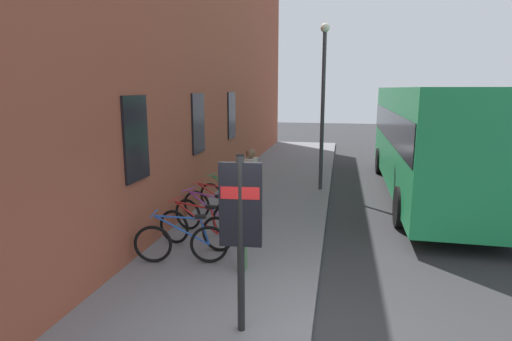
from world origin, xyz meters
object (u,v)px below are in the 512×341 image
object	(u,v)px
bicycle_by_door	(181,243)
bicycle_nearest_sign	(196,229)
street_lamp	(323,94)
pedestrian_near_bus	(243,216)
transit_info_sign	(241,216)
bicycle_beside_lamp	(228,198)
city_bus	(431,135)
bicycle_leaning_wall	(207,216)
bicycle_far_end	(216,206)
pedestrian_crossing_street	(251,176)

from	to	relation	value
bicycle_by_door	bicycle_nearest_sign	world-z (taller)	same
street_lamp	pedestrian_near_bus	bearing A→B (deg)	170.84
transit_info_sign	bicycle_by_door	bearing A→B (deg)	39.76
bicycle_beside_lamp	transit_info_sign	bearing A→B (deg)	-162.89
city_bus	pedestrian_near_bus	size ratio (longest dim) A/B	6.37
bicycle_by_door	city_bus	size ratio (longest dim) A/B	0.17
city_bus	bicycle_leaning_wall	bearing A→B (deg)	132.04
bicycle_nearest_sign	bicycle_beside_lamp	world-z (taller)	same
bicycle_far_end	pedestrian_near_bus	size ratio (longest dim) A/B	1.06
transit_info_sign	pedestrian_near_bus	distance (m)	1.97
bicycle_by_door	pedestrian_near_bus	bearing A→B (deg)	-94.67
bicycle_by_door	bicycle_beside_lamp	size ratio (longest dim) A/B	1.03
bicycle_by_door	city_bus	xyz separation A→B (m)	(6.68, -5.54, 1.41)
bicycle_nearest_sign	pedestrian_crossing_street	xyz separation A→B (m)	(2.15, -0.68, 0.69)
bicycle_beside_lamp	transit_info_sign	size ratio (longest dim) A/B	0.71
transit_info_sign	street_lamp	world-z (taller)	street_lamp
pedestrian_crossing_street	bicycle_beside_lamp	bearing A→B (deg)	61.15
bicycle_leaning_wall	street_lamp	xyz separation A→B (m)	(4.73, -2.29, 2.66)
transit_info_sign	bicycle_beside_lamp	bearing A→B (deg)	17.11
bicycle_leaning_wall	street_lamp	bearing A→B (deg)	-25.80
pedestrian_crossing_street	bicycle_by_door	bearing A→B (deg)	167.05
bicycle_nearest_sign	street_lamp	world-z (taller)	street_lamp
street_lamp	bicycle_leaning_wall	bearing A→B (deg)	154.20
city_bus	pedestrian_crossing_street	distance (m)	6.18
bicycle_by_door	bicycle_far_end	bearing A→B (deg)	2.13
pedestrian_crossing_street	bicycle_far_end	bearing A→B (deg)	118.73
bicycle_nearest_sign	bicycle_beside_lamp	xyz separation A→B (m)	(2.53, 0.01, 0.00)
bicycle_nearest_sign	bicycle_leaning_wall	xyz separation A→B (m)	(0.85, 0.04, 0.00)
bicycle_by_door	bicycle_far_end	xyz separation A→B (m)	(2.52, 0.09, 0.00)
bicycle_nearest_sign	street_lamp	distance (m)	6.57
bicycle_by_door	bicycle_leaning_wall	xyz separation A→B (m)	(1.64, 0.05, 0.00)
bicycle_nearest_sign	street_lamp	xyz separation A→B (m)	(5.58, -2.24, 2.66)
bicycle_leaning_wall	street_lamp	world-z (taller)	street_lamp
transit_info_sign	pedestrian_crossing_street	size ratio (longest dim) A/B	1.36
bicycle_far_end	street_lamp	size ratio (longest dim) A/B	0.34
bicycle_nearest_sign	street_lamp	bearing A→B (deg)	-21.93
bicycle_leaning_wall	bicycle_beside_lamp	world-z (taller)	same
city_bus	bicycle_beside_lamp	bearing A→B (deg)	121.17
bicycle_nearest_sign	bicycle_far_end	bearing A→B (deg)	2.97
city_bus	pedestrian_crossing_street	world-z (taller)	city_bus
bicycle_far_end	pedestrian_crossing_street	world-z (taller)	pedestrian_crossing_street
bicycle_nearest_sign	pedestrian_crossing_street	distance (m)	2.36
pedestrian_crossing_street	street_lamp	size ratio (longest dim) A/B	0.34
bicycle_beside_lamp	transit_info_sign	world-z (taller)	transit_info_sign
street_lamp	transit_info_sign	bearing A→B (deg)	175.62
bicycle_by_door	pedestrian_crossing_street	distance (m)	3.10
bicycle_leaning_wall	transit_info_sign	xyz separation A→B (m)	(-3.57, -1.65, 1.21)
bicycle_by_door	city_bus	world-z (taller)	city_bus
street_lamp	city_bus	bearing A→B (deg)	-84.64
bicycle_by_door	pedestrian_crossing_street	world-z (taller)	pedestrian_crossing_street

